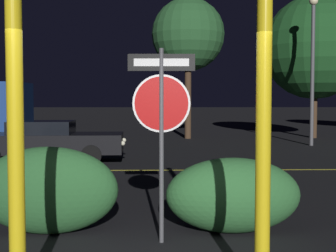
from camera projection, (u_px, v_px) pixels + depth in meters
road_center_stripe at (152, 170)px, 12.60m from camera, size 39.49×0.12×0.01m
stop_sign at (161, 107)px, 6.09m from camera, size 0.87×0.06×2.55m
yellow_pole_left at (15, 120)px, 4.17m from camera, size 0.15×0.15×3.39m
yellow_pole_right at (263, 120)px, 4.31m from camera, size 0.14×0.14×3.38m
hedge_bush_2 at (48, 190)px, 6.56m from camera, size 1.97×0.78×1.23m
hedge_bush_3 at (233, 195)px, 6.63m from camera, size 1.91×0.92×1.07m
passing_car_2 at (46, 141)px, 14.22m from camera, size 4.74×2.01×1.26m
street_lamp at (313, 58)px, 19.37m from camera, size 0.36×0.36×6.16m
tree_1 at (188, 35)px, 22.94m from camera, size 3.58×3.58×6.91m
tree_2 at (315, 48)px, 23.37m from camera, size 5.15×5.15×7.11m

